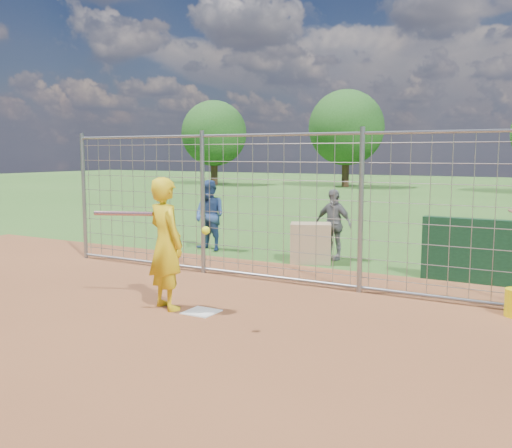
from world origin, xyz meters
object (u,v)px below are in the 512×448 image
Objects in this scene: bystander_a at (210,215)px; equipment_bin at (311,243)px; bystander_b at (333,224)px; batter at (166,244)px.

equipment_bin is at bearing 4.24° from bystander_a.
batter is at bearing -86.53° from bystander_b.
batter is 2.33× the size of equipment_bin.
batter is at bearing -118.59° from equipment_bin.
bystander_a is at bearing -41.10° from batter.
batter reaches higher than bystander_a.
batter reaches higher than equipment_bin.
bystander_a is at bearing -162.12° from bystander_b.
equipment_bin is (2.60, -0.22, -0.40)m from bystander_a.
bystander_a reaches higher than bystander_b.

